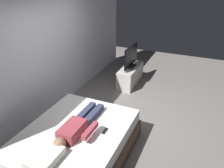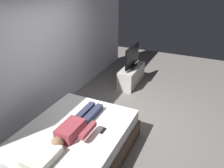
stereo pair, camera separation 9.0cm
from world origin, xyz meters
The scene contains 8 objects.
ground_plane centered at (0.00, 0.00, 0.00)m, with size 10.00×10.00×0.00m, color slate.
back_wall centered at (0.40, 1.72, 1.40)m, with size 6.40×0.10×2.80m, color silver.
bed centered at (-1.05, 0.43, 0.26)m, with size 2.07×1.62×0.54m.
pillow centered at (-1.76, 0.43, 0.60)m, with size 0.48×0.34×0.12m, color silver.
person centered at (-1.02, 0.38, 0.62)m, with size 1.26×0.46×0.18m.
remote centered at (-0.87, -0.03, 0.55)m, with size 0.15×0.04×0.02m, color black.
tv_stand centered at (1.93, 0.53, 0.25)m, with size 1.10×0.40×0.50m, color #B7B2AD.
tv centered at (1.93, 0.53, 0.78)m, with size 0.88×0.20×0.59m.
Camera 2 is at (-3.40, -1.36, 2.81)m, focal length 36.05 mm.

